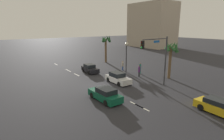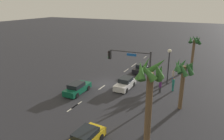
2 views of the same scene
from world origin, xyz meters
The scene contains 19 objects.
ground_plane centered at (0.00, 0.00, 0.00)m, with size 220.00×220.00×0.00m, color #28282D.
lane_stripe_0 centered at (-18.00, 0.00, 0.01)m, with size 2.00×0.14×0.01m, color silver.
lane_stripe_1 centered at (-11.07, 0.00, 0.01)m, with size 2.55×0.14×0.01m, color silver.
lane_stripe_2 centered at (-7.27, 0.00, 0.01)m, with size 2.03×0.14×0.01m, color silver.
lane_stripe_3 centered at (1.66, 0.00, 0.01)m, with size 1.85×0.14×0.01m, color silver.
lane_stripe_4 centered at (8.53, 0.00, 0.01)m, with size 2.07×0.14×0.01m, color silver.
lane_stripe_5 centered at (7.73, 0.00, 0.01)m, with size 2.06×0.14×0.01m, color silver.
car_0 centered at (4.76, -2.01, 0.67)m, with size 4.55×1.99×1.46m.
car_1 centered at (-7.57, 2.73, 0.66)m, with size 4.20×2.02×1.44m.
car_2 centered at (0.32, 3.07, 0.69)m, with size 4.35×1.88×1.50m.
car_3 centered at (13.65, 5.07, 0.64)m, with size 4.55×2.01×1.37m.
traffic_signal centered at (4.91, 6.21, 4.54)m, with size 0.54×5.09×6.73m.
streetlamp centered at (-3.90, 8.04, 3.80)m, with size 0.56×0.56×5.33m.
pedestrian_0 centered at (-1.66, 9.34, 1.04)m, with size 0.46×0.46×1.93m.
pedestrian_1 centered at (-5.55, 8.56, 0.93)m, with size 0.35×0.35×1.74m.
pedestrian_2 centered at (-0.34, 7.88, 1.00)m, with size 0.49×0.49×1.89m.
palm_tree_0 centered at (3.13, 11.13, 4.47)m, with size 2.50×2.49×5.91m.
palm_tree_1 centered at (12.79, 10.21, 5.89)m, with size 2.28×2.40×8.20m.
palm_tree_2 centered at (-13.88, 10.30, 4.53)m, with size 2.43×2.48×6.27m.
Camera 2 is at (26.11, 13.99, 11.69)m, focal length 33.95 mm.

